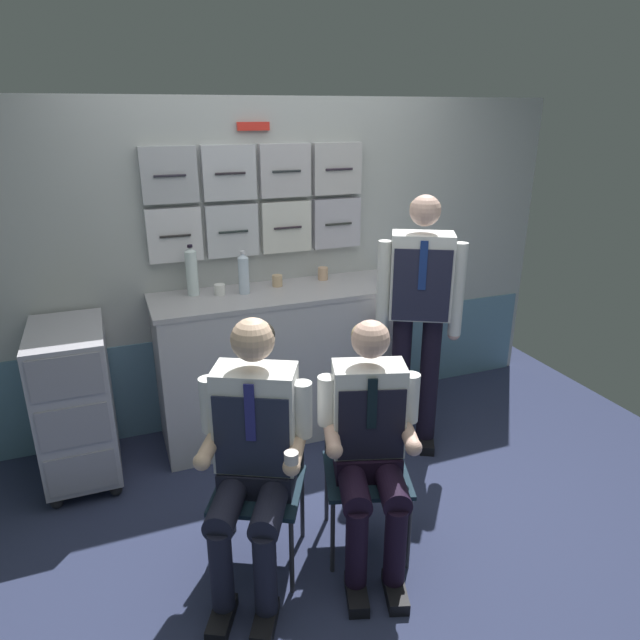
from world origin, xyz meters
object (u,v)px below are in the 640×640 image
Objects in this scene: crew_member_left at (253,446)px; coffee_cup_spare at (323,273)px; crew_member_center at (370,439)px; service_trolley at (75,400)px; folding_chair_center at (364,447)px; folding_chair_left at (262,461)px; crew_member_standing at (419,307)px; water_bottle_short at (244,274)px.

crew_member_left is 1.63m from coffee_cup_spare.
service_trolley is at bearing 137.47° from crew_member_center.
coffee_cup_spare is at bearing 8.20° from service_trolley.
crew_member_left reaches higher than folding_chair_center.
folding_chair_center is (0.51, -0.07, 0.00)m from folding_chair_left.
crew_member_center is at bearing -102.79° from coffee_cup_spare.
folding_chair_center is 1.40m from coffee_cup_spare.
crew_member_standing is at bearing -59.64° from coffee_cup_spare.
crew_member_center is 4.42× the size of water_bottle_short.
crew_member_center is at bearing -79.41° from water_bottle_short.
water_bottle_short is at bearing 104.22° from folding_chair_center.
coffee_cup_spare is (0.57, 0.11, -0.08)m from water_bottle_short.
water_bottle_short reaches higher than crew_member_left.
crew_member_center is (0.46, -0.22, 0.15)m from folding_chair_left.
folding_chair_left is at bearing 63.23° from crew_member_left.
crew_member_left is (-0.07, -0.14, 0.19)m from folding_chair_left.
crew_member_center is 1.09m from crew_member_standing.
water_bottle_short is at bearing -169.36° from coffee_cup_spare.
water_bottle_short reaches higher than folding_chair_center.
folding_chair_left is at bearing -100.99° from water_bottle_short.
service_trolley is 0.75× the size of crew_member_left.
folding_chair_center is at bearing -135.85° from crew_member_standing.
crew_member_left is at bearing 171.23° from crew_member_center.
crew_member_left is 0.54m from crew_member_center.
crew_member_standing is (1.16, 0.56, 0.45)m from folding_chair_left.
crew_member_left reaches higher than coffee_cup_spare.
folding_chair_center is at bearing -102.23° from coffee_cup_spare.
folding_chair_left is at bearing 154.03° from crew_member_center.
folding_chair_center is at bearing -37.57° from service_trolley.
folding_chair_left is at bearing -123.08° from coffee_cup_spare.
crew_member_center is at bearing -131.61° from crew_member_standing.
service_trolley is 1.70m from folding_chair_center.
service_trolley is 3.46× the size of water_bottle_short.
crew_member_left reaches higher than crew_member_center.
folding_chair_center is at bearing 7.22° from crew_member_left.
service_trolley is 1.72m from coffee_cup_spare.
coffee_cup_spare is (0.85, 1.34, 0.35)m from crew_member_left.
crew_member_left reaches higher than service_trolley.
crew_member_standing is (0.65, 0.63, 0.45)m from folding_chair_center.
crew_member_standing is (1.23, 0.70, 0.27)m from crew_member_left.
crew_member_standing is at bearing -29.40° from water_bottle_short.
service_trolley is at bearing 130.95° from folding_chair_left.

